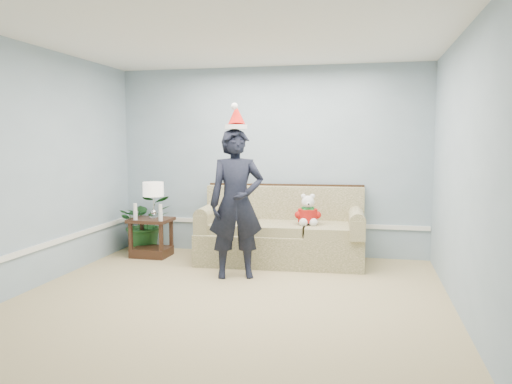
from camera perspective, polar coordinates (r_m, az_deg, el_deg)
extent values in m
cube|color=tan|center=(5.07, -3.90, -13.22)|extent=(4.50, 5.00, 0.02)
cube|color=white|center=(4.91, -4.13, 18.36)|extent=(4.50, 5.00, 0.02)
cube|color=#94AABD|center=(7.24, 1.64, 3.53)|extent=(4.50, 0.02, 2.70)
cube|color=#94AABD|center=(2.51, -20.50, -1.35)|extent=(4.50, 0.02, 2.70)
cube|color=#94AABD|center=(5.86, -25.75, 2.38)|extent=(0.02, 5.00, 2.70)
cube|color=#94AABD|center=(4.69, 23.52, 1.74)|extent=(0.02, 5.00, 2.70)
cube|color=white|center=(7.31, 1.58, -3.55)|extent=(4.48, 0.03, 0.06)
cube|color=white|center=(5.96, -25.17, -6.29)|extent=(0.03, 4.98, 0.06)
cube|color=brown|center=(6.82, 2.78, -6.29)|extent=(2.26, 1.07, 0.42)
cube|color=brown|center=(6.86, -2.93, -3.89)|extent=(0.69, 0.79, 0.13)
cube|color=brown|center=(6.72, 2.71, -4.11)|extent=(0.69, 0.79, 0.13)
cube|color=brown|center=(6.64, 8.55, -4.29)|extent=(0.69, 0.79, 0.13)
cube|color=brown|center=(7.08, 3.29, -1.70)|extent=(2.21, 0.34, 0.59)
cube|color=black|center=(7.12, 3.39, 0.72)|extent=(2.21, 0.19, 0.05)
cube|color=brown|center=(6.99, -5.39, -3.20)|extent=(0.24, 0.95, 0.25)
cube|color=brown|center=(6.66, 11.39, -3.75)|extent=(0.24, 0.95, 0.25)
cube|color=#3B1D15|center=(7.25, -11.91, -3.15)|extent=(0.58, 0.49, 0.05)
cube|color=#3B1D15|center=(7.34, -11.84, -6.71)|extent=(0.52, 0.43, 0.13)
cube|color=#3B1D15|center=(7.23, -14.13, -5.25)|extent=(0.05, 0.05, 0.55)
cube|color=#3B1D15|center=(7.04, -10.79, -5.48)|extent=(0.05, 0.05, 0.55)
cube|color=#3B1D15|center=(7.55, -12.89, -4.75)|extent=(0.05, 0.05, 0.55)
cube|color=#3B1D15|center=(7.37, -9.66, -4.94)|extent=(0.05, 0.05, 0.55)
cylinder|color=silver|center=(7.22, -11.60, -2.89)|extent=(0.14, 0.14, 0.03)
sphere|color=silver|center=(7.21, -11.61, -2.28)|extent=(0.08, 0.08, 0.08)
cylinder|color=silver|center=(7.19, -11.63, -1.28)|extent=(0.02, 0.02, 0.29)
cylinder|color=beige|center=(7.17, -11.67, 0.31)|extent=(0.29, 0.29, 0.20)
cylinder|color=silver|center=(7.15, -13.62, -2.62)|extent=(0.06, 0.06, 0.13)
cylinder|color=white|center=(7.13, -13.64, -1.71)|extent=(0.05, 0.05, 0.11)
cylinder|color=silver|center=(6.99, -10.84, -2.75)|extent=(0.06, 0.06, 0.13)
cylinder|color=white|center=(6.97, -10.86, -1.81)|extent=(0.05, 0.05, 0.11)
imported|color=#1E5122|center=(7.64, -12.53, -3.45)|extent=(1.01, 0.98, 0.85)
imported|color=black|center=(5.98, -2.26, -1.34)|extent=(0.76, 0.62, 1.79)
cylinder|color=white|center=(5.94, -2.30, 7.45)|extent=(0.33, 0.33, 0.05)
cone|color=#B01C12|center=(5.96, -2.25, 8.71)|extent=(0.30, 0.34, 0.31)
sphere|color=white|center=(5.88, -2.48, 9.76)|extent=(0.08, 0.08, 0.08)
sphere|color=white|center=(6.62, 5.93, -2.68)|extent=(0.24, 0.24, 0.24)
cylinder|color=#B01C12|center=(6.62, 5.93, -2.68)|extent=(0.30, 0.30, 0.17)
cylinder|color=#166B29|center=(6.60, 5.94, -1.87)|extent=(0.20, 0.20, 0.03)
sphere|color=white|center=(6.53, 5.25, -3.46)|extent=(0.11, 0.11, 0.11)
sphere|color=white|center=(6.51, 6.38, -3.49)|extent=(0.11, 0.11, 0.11)
sphere|color=white|center=(6.58, 5.94, -1.15)|extent=(0.17, 0.17, 0.17)
sphere|color=black|center=(6.48, 5.83, -1.39)|extent=(0.02, 0.02, 0.02)
sphere|color=white|center=(6.59, 5.44, -0.48)|extent=(0.07, 0.07, 0.07)
sphere|color=white|center=(6.58, 6.47, -0.51)|extent=(0.07, 0.07, 0.07)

